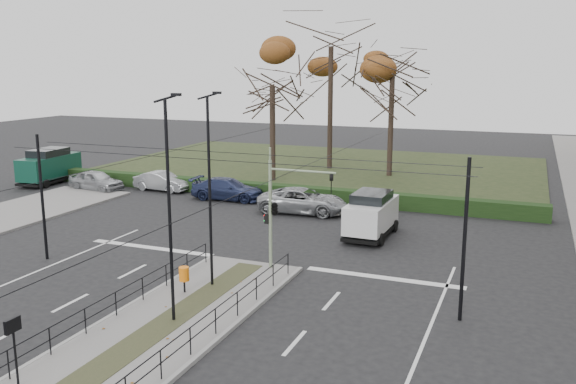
% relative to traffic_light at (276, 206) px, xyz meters
% --- Properties ---
extents(ground, '(140.00, 140.00, 0.00)m').
position_rel_traffic_light_xyz_m(ground, '(-1.29, -4.50, -2.99)').
color(ground, black).
rests_on(ground, ground).
extents(median_island, '(4.40, 15.00, 0.14)m').
position_rel_traffic_light_xyz_m(median_island, '(-1.29, -7.00, -2.92)').
color(median_island, slate).
rests_on(median_island, ground).
extents(park, '(38.00, 26.00, 0.10)m').
position_rel_traffic_light_xyz_m(park, '(-7.29, 27.50, -2.94)').
color(park, '#222E17').
rests_on(park, ground).
extents(hedge, '(38.00, 1.00, 1.00)m').
position_rel_traffic_light_xyz_m(hedge, '(-7.29, 14.10, -2.49)').
color(hedge, black).
rests_on(hedge, ground).
extents(median_railing, '(4.14, 13.24, 0.92)m').
position_rel_traffic_light_xyz_m(median_railing, '(-1.29, -7.10, -2.01)').
color(median_railing, black).
rests_on(median_railing, median_island).
extents(catenary, '(20.00, 34.00, 6.00)m').
position_rel_traffic_light_xyz_m(catenary, '(-1.29, -2.88, 0.43)').
color(catenary, black).
rests_on(catenary, ground).
extents(traffic_light, '(3.33, 1.89, 4.89)m').
position_rel_traffic_light_xyz_m(traffic_light, '(0.00, 0.00, 0.00)').
color(traffic_light, gray).
rests_on(traffic_light, median_island).
extents(litter_bin, '(0.41, 0.41, 1.05)m').
position_rel_traffic_light_xyz_m(litter_bin, '(-2.27, -4.14, -2.10)').
color(litter_bin, black).
rests_on(litter_bin, median_island).
extents(info_panel, '(0.12, 0.54, 2.07)m').
position_rel_traffic_light_xyz_m(info_panel, '(-2.80, -12.27, -1.23)').
color(info_panel, black).
rests_on(info_panel, median_island).
extents(streetlamp_median_near, '(0.67, 0.14, 8.06)m').
position_rel_traffic_light_xyz_m(streetlamp_median_near, '(-1.17, -6.66, 1.25)').
color(streetlamp_median_near, black).
rests_on(streetlamp_median_near, median_island).
extents(streetlamp_median_far, '(0.67, 0.14, 7.96)m').
position_rel_traffic_light_xyz_m(streetlamp_median_far, '(-1.64, -2.97, 1.20)').
color(streetlamp_median_far, black).
rests_on(streetlamp_median_far, median_island).
extents(parked_car_first, '(4.58, 2.28, 1.50)m').
position_rel_traffic_light_xyz_m(parked_car_first, '(-19.49, 11.71, -2.24)').
color(parked_car_first, '#93969A').
rests_on(parked_car_first, ground).
extents(parked_car_second, '(4.35, 1.74, 1.41)m').
position_rel_traffic_light_xyz_m(parked_car_second, '(-14.85, 13.39, -2.28)').
color(parked_car_second, '#93969A').
rests_on(parked_car_second, ground).
extents(parked_car_third, '(5.25, 2.37, 1.49)m').
position_rel_traffic_light_xyz_m(parked_car_third, '(-8.93, 12.49, -2.24)').
color(parked_car_third, '#1F2749').
rests_on(parked_car_third, ground).
extents(parked_car_fourth, '(5.76, 2.97, 1.55)m').
position_rel_traffic_light_xyz_m(parked_car_fourth, '(-2.78, 10.82, -2.21)').
color(parked_car_fourth, '#93969A').
rests_on(parked_car_fourth, ground).
extents(white_van, '(2.22, 4.67, 2.46)m').
position_rel_traffic_light_xyz_m(white_van, '(2.54, 7.12, -1.71)').
color(white_van, silver).
rests_on(white_van, ground).
extents(green_van, '(2.58, 5.69, 2.72)m').
position_rel_traffic_light_xyz_m(green_van, '(-24.70, 12.66, -1.59)').
color(green_van, '#0C382A').
rests_on(green_van, ground).
extents(rust_tree, '(10.64, 10.64, 13.92)m').
position_rel_traffic_light_xyz_m(rust_tree, '(-6.34, 27.12, 7.69)').
color(rust_tree, black).
rests_on(rust_tree, park).
extents(bare_tree_center, '(7.73, 7.73, 11.01)m').
position_rel_traffic_light_xyz_m(bare_tree_center, '(-0.57, 25.45, 4.79)').
color(bare_tree_center, black).
rests_on(bare_tree_center, park).
extents(bare_tree_near, '(6.92, 6.92, 9.90)m').
position_rel_traffic_light_xyz_m(bare_tree_near, '(-8.77, 19.94, 4.01)').
color(bare_tree_near, black).
rests_on(bare_tree_near, park).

